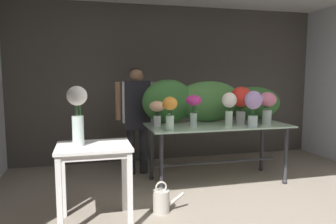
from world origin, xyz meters
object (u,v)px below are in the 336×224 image
Objects in this scene: vase_sunset_peonies at (170,110)px; vase_white_roses_tall at (77,112)px; vase_peach_freesia at (157,110)px; vase_lilac_ranunculus at (253,104)px; display_table_glass at (218,134)px; vase_scarlet_carnations at (241,100)px; vase_ivory_dahlias at (229,105)px; vase_rosy_hydrangea at (267,104)px; florist at (137,110)px; vase_magenta_anemones at (194,106)px; side_table_white at (94,157)px; watering_can at (162,201)px.

vase_sunset_peonies is 1.21m from vase_white_roses_tall.
vase_lilac_ranunculus is (1.18, -0.37, 0.08)m from vase_peach_freesia.
vase_scarlet_carnations reaches higher than display_table_glass.
vase_rosy_hydrangea is at bearing 3.29° from vase_ivory_dahlias.
florist is (-1.01, 0.64, 0.29)m from display_table_glass.
florist is 0.95m from vase_magenta_anemones.
vase_lilac_ranunculus is (0.28, -0.13, 0.02)m from vase_ivory_dahlias.
vase_sunset_peonies is at bearing 29.02° from vase_white_roses_tall.
vase_lilac_ranunculus reaches higher than vase_rosy_hydrangea.
vase_peach_freesia is 0.76× the size of vase_rosy_hydrangea.
side_table_white is at bearing -147.35° from vase_sunset_peonies.
side_table_white is at bearing -157.30° from vase_scarlet_carnations.
vase_white_roses_tall reaches higher than vase_peach_freesia.
side_table_white is 1.30m from vase_peach_freesia.
vase_lilac_ranunculus is at bearing -80.62° from vase_scarlet_carnations.
vase_magenta_anemones is at bearing 165.17° from vase_ivory_dahlias.
florist is (0.66, 1.51, 0.28)m from side_table_white.
vase_lilac_ranunculus is at bearing -1.05° from vase_sunset_peonies.
florist is at bearing 66.51° from side_table_white.
vase_sunset_peonies is (0.08, -0.35, 0.03)m from vase_peach_freesia.
vase_sunset_peonies reaches higher than display_table_glass.
vase_ivory_dahlias is 0.78× the size of vase_white_roses_tall.
vase_ivory_dahlias is at bearing 7.36° from vase_sunset_peonies.
vase_magenta_anemones is (-0.37, -0.06, 0.40)m from display_table_glass.
display_table_glass is 0.63m from vase_lilac_ranunculus.
vase_rosy_hydrangea is at bearing -12.43° from display_table_glass.
vase_peach_freesia is 0.81× the size of vase_sunset_peonies.
side_table_white is 1.39× the size of vase_white_roses_tall.
florist reaches higher than vase_sunset_peonies.
vase_peach_freesia reaches higher than side_table_white.
vase_white_roses_tall is (-0.98, -0.93, 0.11)m from vase_peach_freesia.
vase_lilac_ranunculus is at bearing -17.19° from vase_peach_freesia.
vase_lilac_ranunculus reaches higher than vase_sunset_peonies.
vase_lilac_ranunculus is 1.14× the size of vase_sunset_peonies.
vase_magenta_anemones is 1.03m from vase_rosy_hydrangea.
vase_ivory_dahlias reaches higher than vase_peach_freesia.
vase_white_roses_tall is (-2.12, -0.83, -0.00)m from vase_scarlet_carnations.
florist is 4.69× the size of vase_peach_freesia.
vase_ivory_dahlias is (1.09, -0.81, 0.11)m from florist.
vase_scarlet_carnations reaches higher than vase_lilac_ranunculus.
vase_sunset_peonies is at bearing -149.34° from vase_magenta_anemones.
florist is at bearing 62.13° from vase_white_roses_tall.
vase_magenta_anemones is at bearing 161.29° from vase_lilac_ranunculus.
display_table_glass is at bearing 9.08° from vase_magenta_anemones.
vase_scarlet_carnations reaches higher than watering_can.
vase_magenta_anemones reaches higher than watering_can.
vase_magenta_anemones is at bearing 29.46° from vase_white_roses_tall.
watering_can is at bearing -160.32° from vase_lilac_ranunculus.
vase_sunset_peonies is 1.17× the size of watering_can.
vase_ivory_dahlias is at bearing -150.34° from vase_scarlet_carnations.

